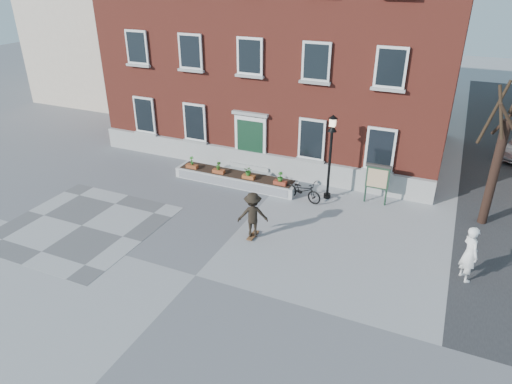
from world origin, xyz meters
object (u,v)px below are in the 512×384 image
at_px(lamp_post, 331,146).
at_px(skateboarder, 253,215).
at_px(bystander, 470,254).
at_px(bicycle, 302,190).
at_px(notice_board, 378,178).

distance_m(lamp_post, skateboarder, 5.02).
bearing_deg(bystander, bicycle, 33.62).
bearing_deg(lamp_post, bicycle, -144.54).
distance_m(bicycle, bystander, 7.67).
xyz_separation_m(notice_board, skateboarder, (-3.82, -4.78, -0.28)).
bearing_deg(skateboarder, bystander, 3.68).
distance_m(bicycle, lamp_post, 2.37).
bearing_deg(notice_board, bystander, -48.07).
relative_size(lamp_post, notice_board, 2.10).
relative_size(bicycle, lamp_post, 0.48).
height_order(bystander, lamp_post, lamp_post).
bearing_deg(bicycle, skateboarder, -178.89).
distance_m(bystander, lamp_post, 7.31).
height_order(bicycle, notice_board, notice_board).
bearing_deg(skateboarder, lamp_post, 68.80).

